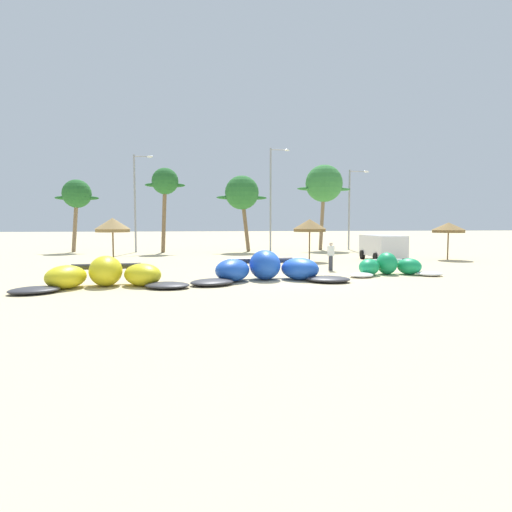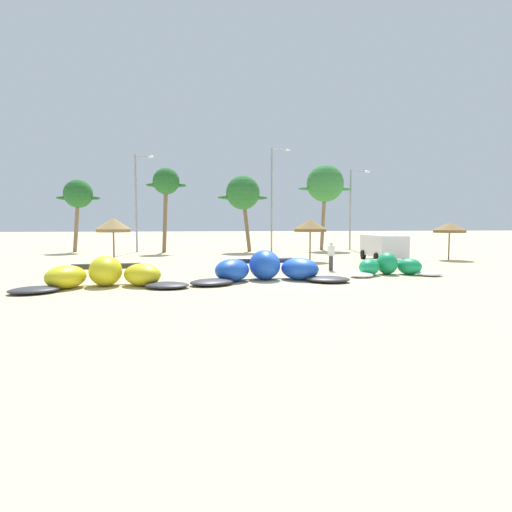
{
  "view_description": "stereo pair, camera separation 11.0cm",
  "coord_description": "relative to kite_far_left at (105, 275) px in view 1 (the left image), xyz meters",
  "views": [
    {
      "loc": [
        -5.55,
        -19.88,
        2.67
      ],
      "look_at": [
        -1.87,
        2.0,
        1.0
      ],
      "focal_mm": 30.07,
      "sensor_mm": 36.0,
      "label": 1
    },
    {
      "loc": [
        -5.45,
        -19.9,
        2.67
      ],
      "look_at": [
        -1.87,
        2.0,
        1.0
      ],
      "focal_mm": 30.07,
      "sensor_mm": 36.0,
      "label": 2
    }
  ],
  "objects": [
    {
      "name": "person_near_kites",
      "position": [
        11.56,
        4.56,
        0.32
      ],
      "size": [
        0.36,
        0.24,
        1.62
      ],
      "color": "#383842",
      "rests_on": "ground"
    },
    {
      "name": "palm_leftmost",
      "position": [
        -6.6,
        24.08,
        4.89
      ],
      "size": [
        3.99,
        2.66,
        6.83
      ],
      "color": "#7F6647",
      "rests_on": "ground"
    },
    {
      "name": "beach_umbrella_near_palms",
      "position": [
        22.72,
        10.3,
        1.89
      ],
      "size": [
        2.39,
        2.39,
        2.77
      ],
      "color": "brown",
      "rests_on": "ground"
    },
    {
      "name": "ground_plane",
      "position": [
        8.85,
        1.12,
        -0.5
      ],
      "size": [
        260.0,
        260.0,
        0.0
      ],
      "primitive_type": "plane",
      "color": "beige"
    },
    {
      "name": "kite_left_of_center",
      "position": [
        13.88,
        2.06,
        -0.05
      ],
      "size": [
        5.24,
        2.4,
        1.16
      ],
      "color": "white",
      "rests_on": "ground"
    },
    {
      "name": "kite_left",
      "position": [
        7.13,
        0.93,
        0.04
      ],
      "size": [
        7.68,
        3.61,
        1.42
      ],
      "color": "#333338",
      "rests_on": "ground"
    },
    {
      "name": "lamppost_east_center",
      "position": [
        20.38,
        23.44,
        4.17
      ],
      "size": [
        2.16,
        0.24,
        8.2
      ],
      "color": "gray",
      "rests_on": "ground"
    },
    {
      "name": "kite_far_left",
      "position": [
        0.0,
        0.0,
        0.0
      ],
      "size": [
        7.21,
        3.66,
        1.3
      ],
      "color": "#333338",
      "rests_on": "ground"
    },
    {
      "name": "palm_left",
      "position": [
        1.64,
        21.99,
        5.91
      ],
      "size": [
        3.67,
        2.44,
        7.82
      ],
      "color": "brown",
      "rests_on": "ground"
    },
    {
      "name": "beach_umbrella_middle",
      "position": [
        12.12,
        10.63,
        2.05
      ],
      "size": [
        2.37,
        2.37,
        3.0
      ],
      "color": "brown",
      "rests_on": "ground"
    },
    {
      "name": "beach_umbrella_near_van",
      "position": [
        -1.24,
        10.15,
        2.09
      ],
      "size": [
        2.26,
        2.26,
        3.05
      ],
      "color": "brown",
      "rests_on": "ground"
    },
    {
      "name": "palm_center_left",
      "position": [
        17.41,
        23.36,
        6.19
      ],
      "size": [
        5.64,
        3.76,
        8.64
      ],
      "color": "#7F6647",
      "rests_on": "ground"
    },
    {
      "name": "lamppost_west_center",
      "position": [
        12.05,
        23.47,
        5.16
      ],
      "size": [
        2.02,
        0.24,
        10.16
      ],
      "color": "gray",
      "rests_on": "ground"
    },
    {
      "name": "palm_left_of_gap",
      "position": [
        8.82,
        22.09,
        5.07
      ],
      "size": [
        4.85,
        3.23,
        7.26
      ],
      "color": "brown",
      "rests_on": "ground"
    },
    {
      "name": "lamppost_west",
      "position": [
        -1.02,
        22.73,
        4.57
      ],
      "size": [
        1.81,
        0.24,
        9.06
      ],
      "color": "gray",
      "rests_on": "ground"
    },
    {
      "name": "parked_van",
      "position": [
        17.46,
        10.33,
        0.59
      ],
      "size": [
        2.52,
        4.93,
        1.84
      ],
      "color": "silver",
      "rests_on": "ground"
    }
  ]
}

